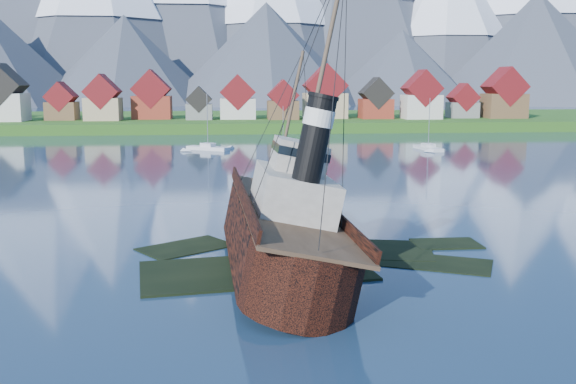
{
  "coord_description": "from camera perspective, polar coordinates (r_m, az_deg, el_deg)",
  "views": [
    {
      "loc": [
        -4.96,
        -51.14,
        15.0
      ],
      "look_at": [
        0.32,
        6.0,
        5.0
      ],
      "focal_mm": 40.0,
      "sensor_mm": 36.0,
      "label": 1
    }
  ],
  "objects": [
    {
      "name": "shoal",
      "position": [
        55.86,
        1.86,
        -6.07
      ],
      "size": [
        31.71,
        21.24,
        1.14
      ],
      "color": "black",
      "rests_on": "ground"
    },
    {
      "name": "sailboat_c",
      "position": [
        141.34,
        -7.13,
        3.83
      ],
      "size": [
        9.69,
        7.33,
        12.73
      ],
      "rotation": [
        0.0,
        0.0,
        1.01
      ],
      "color": "silver",
      "rests_on": "ground"
    },
    {
      "name": "sailboat_e",
      "position": [
        143.81,
        12.35,
        3.77
      ],
      "size": [
        3.98,
        10.41,
        11.77
      ],
      "rotation": [
        0.0,
        0.0,
        0.15
      ],
      "color": "silver",
      "rests_on": "ground"
    },
    {
      "name": "tugboat_wreck",
      "position": [
        53.25,
        -1.31,
        -2.85
      ],
      "size": [
        7.63,
        32.86,
        26.04
      ],
      "rotation": [
        0.0,
        0.21,
        0.04
      ],
      "color": "black",
      "rests_on": "ground"
    },
    {
      "name": "seawall",
      "position": [
        183.82,
        -3.73,
        5.18
      ],
      "size": [
        600.0,
        2.5,
        2.0
      ],
      "primitive_type": "cube",
      "color": "#3F3D38",
      "rests_on": "ground"
    },
    {
      "name": "shore_bank",
      "position": [
        221.7,
        -4.01,
        5.98
      ],
      "size": [
        600.0,
        80.0,
        3.2
      ],
      "primitive_type": "cube",
      "color": "#274F16",
      "rests_on": "ground"
    },
    {
      "name": "ground",
      "position": [
        53.52,
        0.25,
        -6.39
      ],
      "size": [
        1400.0,
        1400.0,
        0.0
      ],
      "primitive_type": "plane",
      "color": "#192F48",
      "rests_on": "ground"
    },
    {
      "name": "town",
      "position": [
        205.35,
        -13.29,
        7.95
      ],
      "size": [
        250.96,
        16.69,
        17.3
      ],
      "color": "maroon",
      "rests_on": "ground"
    },
    {
      "name": "sailboat_f",
      "position": [
        143.25,
        -0.43,
        3.97
      ],
      "size": [
        2.62,
        7.39,
        9.86
      ],
      "rotation": [
        0.0,
        0.0,
        -0.11
      ],
      "color": "silver",
      "rests_on": "ground"
    }
  ]
}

